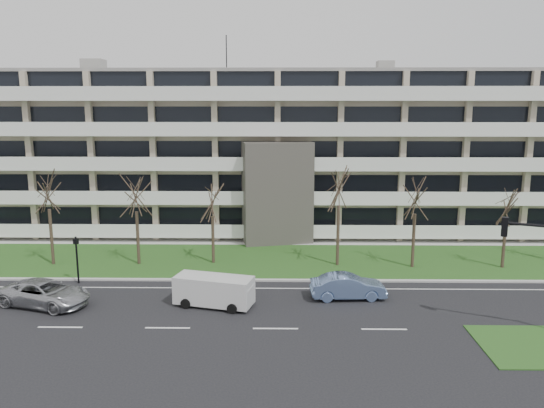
{
  "coord_description": "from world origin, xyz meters",
  "views": [
    {
      "loc": [
        0.22,
        -27.5,
        12.24
      ],
      "look_at": [
        -0.35,
        10.0,
        5.13
      ],
      "focal_mm": 35.0,
      "sensor_mm": 36.0,
      "label": 1
    }
  ],
  "objects_px": {
    "white_van": "(215,289)",
    "pedestrian_signal": "(77,254)",
    "silver_pickup": "(45,293)",
    "blue_sedan": "(348,286)"
  },
  "relations": [
    {
      "from": "blue_sedan",
      "to": "pedestrian_signal",
      "type": "bearing_deg",
      "value": 77.94
    },
    {
      "from": "silver_pickup",
      "to": "pedestrian_signal",
      "type": "height_order",
      "value": "pedestrian_signal"
    },
    {
      "from": "white_van",
      "to": "pedestrian_signal",
      "type": "height_order",
      "value": "pedestrian_signal"
    },
    {
      "from": "silver_pickup",
      "to": "pedestrian_signal",
      "type": "distance_m",
      "value": 4.38
    },
    {
      "from": "white_van",
      "to": "pedestrian_signal",
      "type": "relative_size",
      "value": 1.53
    },
    {
      "from": "pedestrian_signal",
      "to": "white_van",
      "type": "bearing_deg",
      "value": 0.65
    },
    {
      "from": "pedestrian_signal",
      "to": "blue_sedan",
      "type": "bearing_deg",
      "value": 14.59
    },
    {
      "from": "silver_pickup",
      "to": "pedestrian_signal",
      "type": "bearing_deg",
      "value": 10.54
    },
    {
      "from": "blue_sedan",
      "to": "silver_pickup",
      "type": "bearing_deg",
      "value": 90.72
    },
    {
      "from": "silver_pickup",
      "to": "pedestrian_signal",
      "type": "xyz_separation_m",
      "value": [
        0.47,
        4.14,
        1.33
      ]
    }
  ]
}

